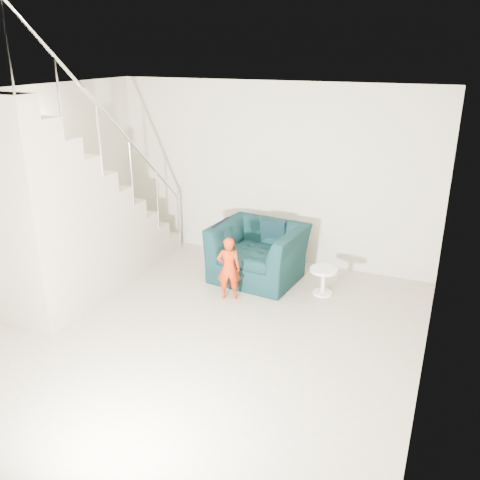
{
  "coord_description": "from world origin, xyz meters",
  "views": [
    {
      "loc": [
        2.54,
        -4.31,
        3.14
      ],
      "look_at": [
        0.15,
        1.2,
        0.85
      ],
      "focal_mm": 38.0,
      "sensor_mm": 36.0,
      "label": 1
    }
  ],
  "objects_px": {
    "toddler": "(229,268)",
    "staircase": "(70,226)",
    "armchair": "(258,253)",
    "side_table": "(323,277)"
  },
  "relations": [
    {
      "from": "side_table",
      "to": "staircase",
      "type": "relative_size",
      "value": 0.1
    },
    {
      "from": "armchair",
      "to": "side_table",
      "type": "height_order",
      "value": "armchair"
    },
    {
      "from": "armchair",
      "to": "toddler",
      "type": "bearing_deg",
      "value": -93.95
    },
    {
      "from": "side_table",
      "to": "staircase",
      "type": "bearing_deg",
      "value": -157.95
    },
    {
      "from": "toddler",
      "to": "armchair",
      "type": "bearing_deg",
      "value": -120.43
    },
    {
      "from": "toddler",
      "to": "staircase",
      "type": "xyz_separation_m",
      "value": [
        -1.99,
        -0.65,
        0.52
      ]
    },
    {
      "from": "side_table",
      "to": "staircase",
      "type": "height_order",
      "value": "staircase"
    },
    {
      "from": "armchair",
      "to": "toddler",
      "type": "height_order",
      "value": "toddler"
    },
    {
      "from": "toddler",
      "to": "staircase",
      "type": "distance_m",
      "value": 2.15
    },
    {
      "from": "toddler",
      "to": "side_table",
      "type": "bearing_deg",
      "value": -172.29
    }
  ]
}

